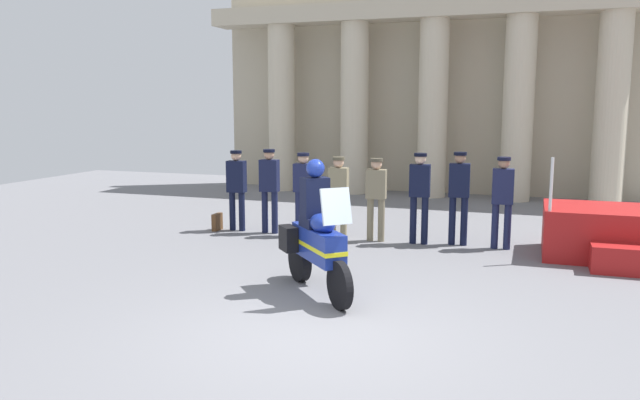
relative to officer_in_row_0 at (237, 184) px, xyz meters
name	(u,v)px	position (x,y,z in m)	size (l,w,h in m)	color
ground_plane	(314,332)	(3.52, -5.12, -1.00)	(28.79, 28.79, 0.00)	slate
colonnade_backdrop	(436,84)	(3.10, 6.80, 2.24)	(13.42, 1.68, 6.35)	#B6AB91
officer_in_row_0	(237,184)	(0.00, 0.00, 0.00)	(0.39, 0.24, 1.69)	black
officer_in_row_1	(269,184)	(0.76, -0.02, 0.03)	(0.39, 0.24, 1.74)	#141938
officer_in_row_2	(303,187)	(1.51, -0.05, 0.00)	(0.39, 0.24, 1.69)	#191E42
officer_in_row_3	(338,190)	(2.24, -0.03, -0.04)	(0.39, 0.24, 1.62)	#847A5B
officer_in_row_4	(376,193)	(3.02, -0.06, -0.04)	(0.39, 0.24, 1.62)	#7A7056
officer_in_row_5	(420,191)	(3.86, -0.03, 0.03)	(0.39, 0.24, 1.74)	black
officer_in_row_6	(459,190)	(4.58, 0.10, 0.05)	(0.39, 0.24, 1.77)	black
officer_in_row_7	(503,195)	(5.37, 0.03, 0.01)	(0.39, 0.24, 1.70)	#191E42
motorcycle_with_rider	(316,238)	(3.03, -3.64, -0.20)	(1.48, 1.64, 1.90)	black
briefcase_on_ground	(217,222)	(-0.41, -0.13, -0.82)	(0.10, 0.32, 0.36)	brown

